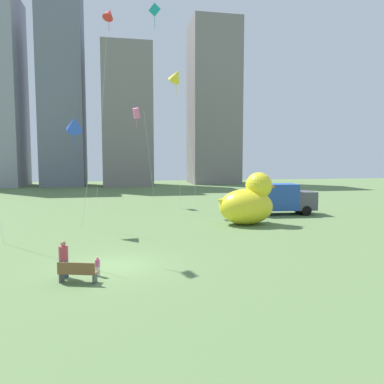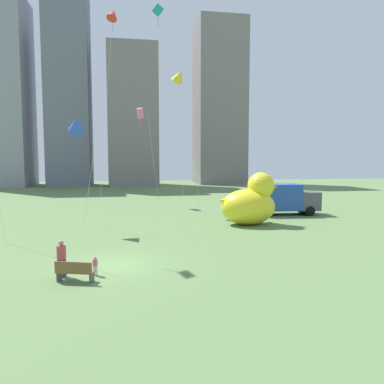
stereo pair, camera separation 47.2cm
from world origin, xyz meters
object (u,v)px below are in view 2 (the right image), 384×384
object	(u,v)px
park_bench	(74,271)
person_child	(95,265)
giant_inflatable_duck	(250,202)
kite_red	(113,15)
kite_yellow	(179,76)
kite_teal	(161,24)
kite_blue	(76,124)
kite_pink	(140,114)
box_truck	(283,199)
person_adult	(61,257)

from	to	relation	value
park_bench	person_child	bearing A→B (deg)	45.52
giant_inflatable_duck	kite_red	world-z (taller)	kite_red
person_child	park_bench	bearing A→B (deg)	-134.48
park_bench	kite_red	bearing A→B (deg)	87.58
kite_yellow	kite_teal	bearing A→B (deg)	128.41
kite_blue	kite_pink	bearing A→B (deg)	71.08
person_child	kite_pink	distance (m)	27.59
park_bench	box_truck	world-z (taller)	box_truck
kite_yellow	kite_pink	xyz separation A→B (m)	(-3.30, 7.57, -2.60)
park_bench	kite_yellow	xyz separation A→B (m)	(7.12, 18.88, 12.29)
park_bench	kite_blue	distance (m)	13.76
giant_inflatable_duck	kite_blue	world-z (taller)	kite_blue
park_bench	box_truck	distance (m)	23.26
kite_yellow	kite_blue	distance (m)	12.16
person_child	kite_red	size ratio (longest dim) A/B	0.04
box_truck	kite_teal	xyz separation A→B (m)	(-10.81, 4.34, 16.51)
kite_blue	kite_red	bearing A→B (deg)	80.07
park_bench	kite_pink	distance (m)	28.43
park_bench	kite_blue	xyz separation A→B (m)	(-1.23, 11.71, 7.12)
park_bench	person_child	xyz separation A→B (m)	(0.78, 0.79, 0.01)
kite_teal	kite_pink	xyz separation A→B (m)	(-1.80, 5.68, -7.79)
person_child	kite_blue	distance (m)	13.18
kite_yellow	kite_pink	distance (m)	8.66
kite_blue	box_truck	bearing A→B (deg)	14.99
box_truck	kite_teal	bearing A→B (deg)	158.15
giant_inflatable_duck	kite_pink	size ratio (longest dim) A/B	0.46
kite_red	giant_inflatable_duck	bearing A→B (deg)	-50.06
giant_inflatable_duck	box_truck	distance (m)	6.52
park_bench	kite_teal	size ratio (longest dim) A/B	0.08
person_child	kite_blue	xyz separation A→B (m)	(-2.01, 10.92, 7.11)
kite_pink	person_child	bearing A→B (deg)	-96.77
person_child	kite_blue	bearing A→B (deg)	100.43
person_child	kite_yellow	distance (m)	22.77
park_bench	kite_pink	size ratio (longest dim) A/B	0.15
giant_inflatable_duck	kite_teal	size ratio (longest dim) A/B	0.25
person_child	kite_yellow	size ratio (longest dim) A/B	0.06
box_truck	kite_pink	xyz separation A→B (m)	(-12.61, 10.01, 8.72)
giant_inflatable_duck	kite_teal	xyz separation A→B (m)	(-6.13, 8.86, 16.20)
giant_inflatable_duck	kite_yellow	world-z (taller)	kite_yellow
giant_inflatable_duck	box_truck	xyz separation A→B (m)	(4.68, 4.53, -0.30)
box_truck	kite_red	xyz separation A→B (m)	(-15.39, 8.25, 18.49)
giant_inflatable_duck	kite_yellow	bearing A→B (deg)	123.57
park_bench	kite_teal	bearing A→B (deg)	74.86
person_adult	kite_yellow	distance (m)	22.94
park_bench	giant_inflatable_duck	world-z (taller)	giant_inflatable_duck
kite_blue	kite_pink	xyz separation A→B (m)	(5.05, 14.74, 2.57)
giant_inflatable_duck	person_adult	bearing A→B (deg)	-138.28
person_adult	box_truck	xyz separation A→B (m)	(17.08, 15.58, 0.55)
park_bench	person_child	size ratio (longest dim) A/B	1.91
giant_inflatable_duck	kite_yellow	distance (m)	13.83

